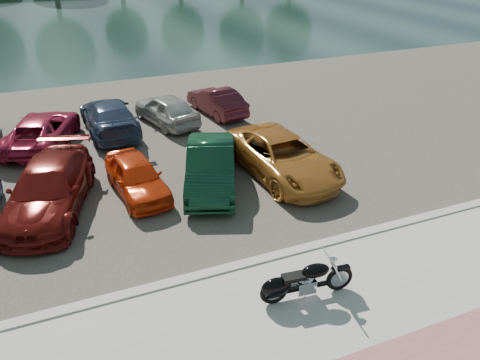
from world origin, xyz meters
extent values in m
plane|color=#595447|center=(0.00, 0.00, 0.00)|extent=(200.00, 200.00, 0.00)
cube|color=#B4B1AA|center=(0.00, -1.00, 0.05)|extent=(60.00, 6.00, 0.10)
cube|color=#B4B1AA|center=(0.00, 2.00, 0.07)|extent=(60.00, 0.30, 0.14)
cube|color=#403B34|center=(0.00, 11.00, 0.02)|extent=(60.00, 18.00, 0.04)
cube|color=#1A2F2D|center=(0.00, 40.00, 0.00)|extent=(120.00, 40.00, 0.00)
torus|color=black|center=(0.10, 0.26, 0.44)|extent=(0.69, 0.19, 0.68)
torus|color=black|center=(-1.54, 0.43, 0.44)|extent=(0.69, 0.19, 0.68)
cylinder|color=#B2B2B7|center=(0.10, 0.26, 0.44)|extent=(0.46, 0.11, 0.46)
cylinder|color=#B2B2B7|center=(-1.54, 0.43, 0.44)|extent=(0.46, 0.11, 0.46)
cylinder|color=silver|center=(-0.05, 0.18, 0.74)|extent=(0.33, 0.08, 0.63)
cylinder|color=silver|center=(-0.03, 0.38, 0.74)|extent=(0.33, 0.08, 0.63)
cylinder|color=silver|center=(-0.22, 0.30, 1.13)|extent=(0.11, 0.75, 0.04)
sphere|color=silver|center=(-0.12, 0.29, 1.05)|extent=(0.18, 0.18, 0.16)
sphere|color=silver|center=(-0.06, 0.28, 1.05)|extent=(0.12, 0.12, 0.11)
cube|color=black|center=(0.10, 0.26, 0.75)|extent=(0.46, 0.19, 0.06)
cube|color=black|center=(-0.72, 0.35, 0.38)|extent=(1.20, 0.22, 0.08)
cube|color=silver|center=(-0.77, 0.35, 0.45)|extent=(0.48, 0.36, 0.34)
cylinder|color=silver|center=(-0.67, 0.34, 0.65)|extent=(0.26, 0.20, 0.27)
cylinder|color=silver|center=(-0.87, 0.36, 0.65)|extent=(0.26, 0.20, 0.27)
ellipsoid|color=black|center=(-0.54, 0.33, 0.82)|extent=(0.71, 0.43, 0.32)
cube|color=black|center=(-1.06, 0.38, 0.76)|extent=(0.58, 0.34, 0.10)
ellipsoid|color=black|center=(-1.49, 0.43, 0.56)|extent=(0.76, 0.41, 0.50)
cube|color=black|center=(-1.54, 0.43, 0.49)|extent=(0.42, 0.22, 0.30)
cylinder|color=silver|center=(-1.05, 0.54, 0.32)|extent=(1.10, 0.20, 0.09)
cylinder|color=silver|center=(-1.05, 0.54, 0.40)|extent=(1.10, 0.20, 0.09)
cylinder|color=#B2B2B7|center=(-0.88, 0.19, 0.23)|extent=(0.04, 0.14, 0.22)
imported|color=#61110D|center=(-6.08, 6.78, 0.78)|extent=(3.45, 5.48, 1.48)
imported|color=red|center=(-3.42, 6.81, 0.65)|extent=(1.85, 3.72, 1.22)
imported|color=#0E3320|center=(-1.01, 6.37, 0.77)|extent=(2.99, 4.70, 1.46)
imported|color=#BE762B|center=(1.56, 6.20, 0.76)|extent=(2.88, 5.37, 1.43)
imported|color=#AA1C3E|center=(-6.15, 12.06, 0.68)|extent=(3.52, 5.06, 1.28)
imported|color=navy|center=(-3.47, 12.49, 0.74)|extent=(2.18, 4.92, 1.40)
imported|color=#AAAAA5|center=(-0.99, 12.53, 0.70)|extent=(2.53, 4.14, 1.32)
imported|color=#481319|center=(1.50, 12.86, 0.65)|extent=(1.95, 3.88, 1.22)
camera|label=1|loc=(-5.34, -6.85, 7.82)|focal=35.00mm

